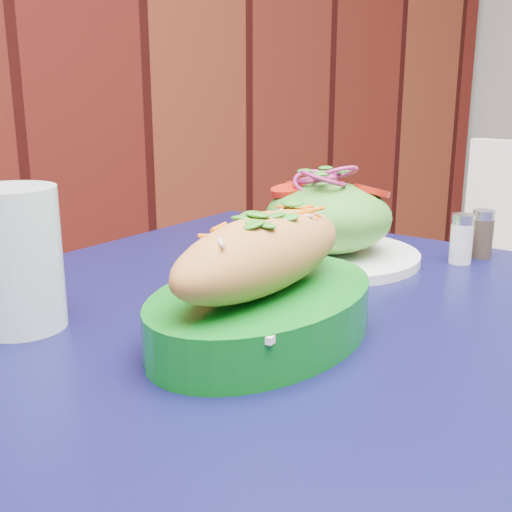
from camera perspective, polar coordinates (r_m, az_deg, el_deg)
cafe_table at (r=0.66m, az=4.10°, el=-13.07°), size 1.00×1.00×0.75m
banh_mi_basket at (r=0.57m, az=0.65°, el=-2.70°), size 0.30×0.25×0.12m
salad_plate at (r=0.83m, az=6.40°, el=2.84°), size 0.24×0.24×0.12m
water_glass at (r=0.63m, az=-20.52°, el=-0.24°), size 0.08×0.08×0.13m
salt_shaker at (r=0.85m, az=17.80°, el=1.46°), size 0.03×0.03×0.06m
pepper_shaker at (r=0.89m, az=19.47°, el=1.86°), size 0.03×0.03×0.06m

